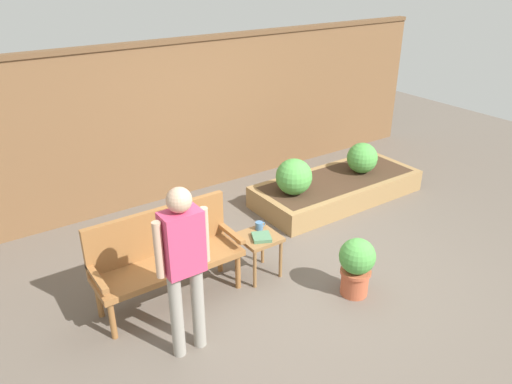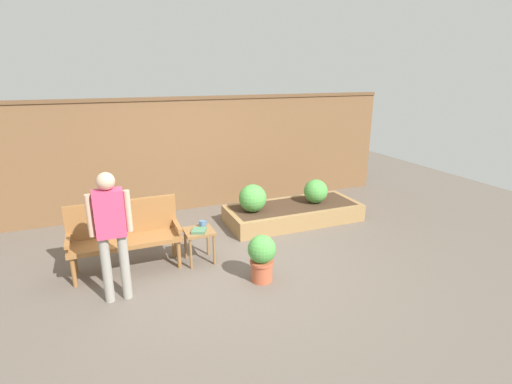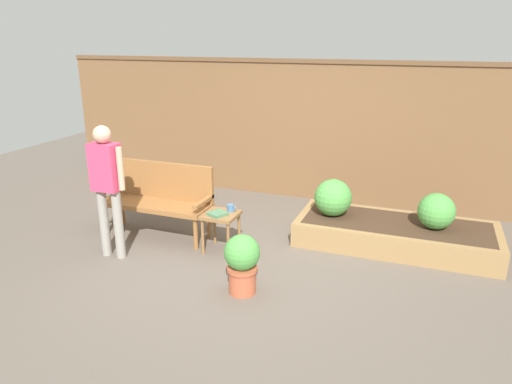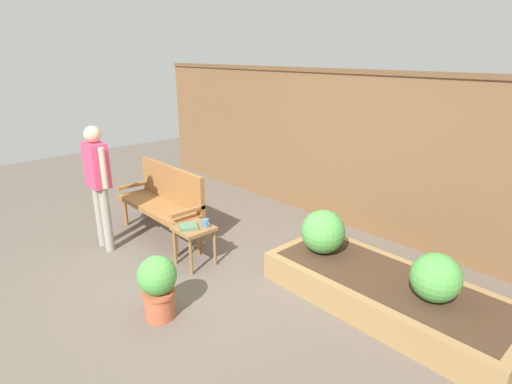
{
  "view_description": "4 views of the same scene",
  "coord_description": "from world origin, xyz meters",
  "views": [
    {
      "loc": [
        -2.94,
        -3.33,
        3.12
      ],
      "look_at": [
        0.02,
        0.96,
        0.6
      ],
      "focal_mm": 34.65,
      "sensor_mm": 36.0,
      "label": 1
    },
    {
      "loc": [
        -1.56,
        -4.64,
        2.6
      ],
      "look_at": [
        0.52,
        0.46,
        0.88
      ],
      "focal_mm": 27.22,
      "sensor_mm": 36.0,
      "label": 2
    },
    {
      "loc": [
        1.83,
        -4.44,
        2.48
      ],
      "look_at": [
        -0.05,
        0.53,
        0.72
      ],
      "focal_mm": 33.03,
      "sensor_mm": 36.0,
      "label": 3
    },
    {
      "loc": [
        3.2,
        -2.07,
        2.36
      ],
      "look_at": [
        -0.15,
        1.03,
        0.79
      ],
      "focal_mm": 28.56,
      "sensor_mm": 36.0,
      "label": 4
    }
  ],
  "objects": [
    {
      "name": "shrub_far_corner",
      "position": [
        1.99,
        1.18,
        0.52
      ],
      "size": [
        0.43,
        0.43,
        0.43
      ],
      "color": "brown",
      "rests_on": "raised_planter_bed"
    },
    {
      "name": "potted_boxwood",
      "position": [
        0.2,
        -0.52,
        0.35
      ],
      "size": [
        0.36,
        0.36,
        0.62
      ],
      "color": "#B75638",
      "rests_on": "ground_plane"
    },
    {
      "name": "garden_bench",
      "position": [
        -1.38,
        0.5,
        0.54
      ],
      "size": [
        1.44,
        0.48,
        0.94
      ],
      "color": "#936033",
      "rests_on": "ground_plane"
    },
    {
      "name": "side_table",
      "position": [
        -0.41,
        0.3,
        0.4
      ],
      "size": [
        0.4,
        0.4,
        0.48
      ],
      "color": "olive",
      "rests_on": "ground_plane"
    },
    {
      "name": "book_on_table",
      "position": [
        -0.42,
        0.23,
        0.5
      ],
      "size": [
        0.25,
        0.25,
        0.04
      ],
      "primitive_type": "cube",
      "rotation": [
        0.0,
        0.0,
        -0.43
      ],
      "color": "#4C7A56",
      "rests_on": "side_table"
    },
    {
      "name": "person_by_bench",
      "position": [
        -1.54,
        -0.28,
        0.93
      ],
      "size": [
        0.47,
        0.2,
        1.56
      ],
      "color": "gray",
      "rests_on": "ground_plane"
    },
    {
      "name": "fence_back",
      "position": [
        0.0,
        2.6,
        1.09
      ],
      "size": [
        8.4,
        0.14,
        2.16
      ],
      "color": "brown",
      "rests_on": "ground_plane"
    },
    {
      "name": "raised_planter_bed",
      "position": [
        1.55,
        1.19,
        0.15
      ],
      "size": [
        2.4,
        1.0,
        0.3
      ],
      "color": "#997547",
      "rests_on": "ground_plane"
    },
    {
      "name": "shrub_near_bench",
      "position": [
        0.75,
        1.18,
        0.54
      ],
      "size": [
        0.47,
        0.47,
        0.47
      ],
      "color": "brown",
      "rests_on": "raised_planter_bed"
    },
    {
      "name": "cup_on_table",
      "position": [
        -0.32,
        0.41,
        0.52
      ],
      "size": [
        0.12,
        0.08,
        0.09
      ],
      "color": "teal",
      "rests_on": "side_table"
    },
    {
      "name": "ground_plane",
      "position": [
        0.0,
        0.0,
        0.0
      ],
      "size": [
        14.0,
        14.0,
        0.0
      ],
      "primitive_type": "plane",
      "color": "#60564C"
    }
  ]
}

